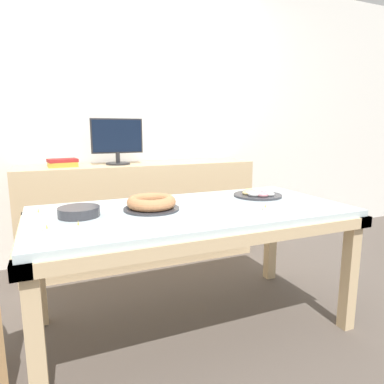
# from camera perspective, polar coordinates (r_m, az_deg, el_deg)

# --- Properties ---
(ground_plane) EXTENTS (12.00, 12.00, 0.00)m
(ground_plane) POSITION_cam_1_polar(r_m,az_deg,el_deg) (2.22, 0.03, -21.29)
(ground_plane) COLOR #564C44
(wall_back) EXTENTS (8.00, 0.10, 2.60)m
(wall_back) POSITION_cam_1_polar(r_m,az_deg,el_deg) (3.26, -10.21, 12.58)
(wall_back) COLOR white
(wall_back) RESTS_ON ground
(dining_table) EXTENTS (1.79, 0.89, 0.73)m
(dining_table) POSITION_cam_1_polar(r_m,az_deg,el_deg) (1.96, 0.03, -5.10)
(dining_table) COLOR silver
(dining_table) RESTS_ON ground
(sideboard) EXTENTS (2.00, 0.44, 0.88)m
(sideboard) POSITION_cam_1_polar(r_m,az_deg,el_deg) (3.06, -8.41, -3.50)
(sideboard) COLOR #D1B284
(sideboard) RESTS_ON ground
(computer_monitor) EXTENTS (0.42, 0.20, 0.38)m
(computer_monitor) POSITION_cam_1_polar(r_m,az_deg,el_deg) (2.93, -12.35, 8.20)
(computer_monitor) COLOR #262628
(computer_monitor) RESTS_ON sideboard
(book_stack) EXTENTS (0.24, 0.18, 0.06)m
(book_stack) POSITION_cam_1_polar(r_m,az_deg,el_deg) (2.89, -20.76, 4.58)
(book_stack) COLOR #B29933
(book_stack) RESTS_ON sideboard
(cake_chocolate_round) EXTENTS (0.31, 0.31, 0.08)m
(cake_chocolate_round) POSITION_cam_1_polar(r_m,az_deg,el_deg) (1.91, -6.77, -1.88)
(cake_chocolate_round) COLOR #333338
(cake_chocolate_round) RESTS_ON dining_table
(pastry_platter) EXTENTS (0.32, 0.32, 0.04)m
(pastry_platter) POSITION_cam_1_polar(r_m,az_deg,el_deg) (2.32, 10.91, -0.37)
(pastry_platter) COLOR #333338
(pastry_platter) RESTS_ON dining_table
(plate_stack) EXTENTS (0.21, 0.21, 0.05)m
(plate_stack) POSITION_cam_1_polar(r_m,az_deg,el_deg) (1.85, -18.31, -3.15)
(plate_stack) COLOR #333338
(plate_stack) RESTS_ON dining_table
(tealight_near_cakes) EXTENTS (0.04, 0.04, 0.04)m
(tealight_near_cakes) POSITION_cam_1_polar(r_m,az_deg,el_deg) (1.94, 12.10, -2.67)
(tealight_near_cakes) COLOR silver
(tealight_near_cakes) RESTS_ON dining_table
(tealight_right_edge) EXTENTS (0.04, 0.04, 0.04)m
(tealight_right_edge) POSITION_cam_1_polar(r_m,az_deg,el_deg) (1.63, -23.02, -5.82)
(tealight_right_edge) COLOR silver
(tealight_right_edge) RESTS_ON dining_table
(tealight_near_front) EXTENTS (0.04, 0.04, 0.04)m
(tealight_near_front) POSITION_cam_1_polar(r_m,az_deg,el_deg) (2.18, -3.62, -1.02)
(tealight_near_front) COLOR silver
(tealight_near_front) RESTS_ON dining_table
(tealight_left_edge) EXTENTS (0.04, 0.04, 0.04)m
(tealight_left_edge) POSITION_cam_1_polar(r_m,az_deg,el_deg) (1.96, -24.21, -3.25)
(tealight_left_edge) COLOR silver
(tealight_left_edge) RESTS_ON dining_table
(tealight_centre) EXTENTS (0.04, 0.04, 0.04)m
(tealight_centre) POSITION_cam_1_polar(r_m,az_deg,el_deg) (1.63, -18.40, -5.46)
(tealight_centre) COLOR silver
(tealight_centre) RESTS_ON dining_table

